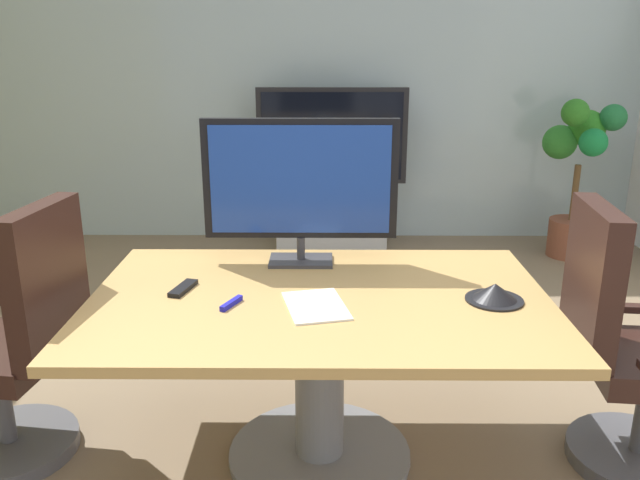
{
  "coord_description": "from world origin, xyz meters",
  "views": [
    {
      "loc": [
        0.17,
        -2.26,
        1.69
      ],
      "look_at": [
        0.15,
        0.33,
        0.88
      ],
      "focal_mm": 36.46,
      "sensor_mm": 36.0,
      "label": 1
    }
  ],
  "objects_px": {
    "office_chair_right": "(627,362)",
    "remote_control": "(183,288)",
    "conference_phone": "(495,293)",
    "office_chair_left": "(17,357)",
    "potted_plant": "(577,168)",
    "conference_table": "(320,341)",
    "wall_display_unit": "(332,195)",
    "tv_monitor": "(300,183)"
  },
  "relations": [
    {
      "from": "office_chair_left",
      "to": "wall_display_unit",
      "type": "bearing_deg",
      "value": 163.27
    },
    {
      "from": "office_chair_right",
      "to": "remote_control",
      "type": "bearing_deg",
      "value": 92.89
    },
    {
      "from": "conference_table",
      "to": "wall_display_unit",
      "type": "relative_size",
      "value": 1.36
    },
    {
      "from": "office_chair_right",
      "to": "wall_display_unit",
      "type": "xyz_separation_m",
      "value": [
        -1.14,
        2.89,
        -0.01
      ]
    },
    {
      "from": "tv_monitor",
      "to": "wall_display_unit",
      "type": "distance_m",
      "value": 2.56
    },
    {
      "from": "conference_phone",
      "to": "remote_control",
      "type": "xyz_separation_m",
      "value": [
        -1.21,
        0.1,
        -0.02
      ]
    },
    {
      "from": "conference_phone",
      "to": "remote_control",
      "type": "height_order",
      "value": "conference_phone"
    },
    {
      "from": "office_chair_left",
      "to": "potted_plant",
      "type": "height_order",
      "value": "potted_plant"
    },
    {
      "from": "conference_table",
      "to": "tv_monitor",
      "type": "height_order",
      "value": "tv_monitor"
    },
    {
      "from": "office_chair_right",
      "to": "wall_display_unit",
      "type": "bearing_deg",
      "value": 26.95
    },
    {
      "from": "tv_monitor",
      "to": "potted_plant",
      "type": "xyz_separation_m",
      "value": [
        2.08,
        2.27,
        -0.38
      ]
    },
    {
      "from": "office_chair_right",
      "to": "potted_plant",
      "type": "bearing_deg",
      "value": -10.63
    },
    {
      "from": "office_chair_left",
      "to": "tv_monitor",
      "type": "distance_m",
      "value": 1.36
    },
    {
      "from": "conference_table",
      "to": "potted_plant",
      "type": "xyz_separation_m",
      "value": [
        1.99,
        2.67,
        0.18
      ]
    },
    {
      "from": "conference_table",
      "to": "conference_phone",
      "type": "relative_size",
      "value": 8.09
    },
    {
      "from": "conference_table",
      "to": "remote_control",
      "type": "distance_m",
      "value": 0.58
    },
    {
      "from": "potted_plant",
      "to": "conference_phone",
      "type": "xyz_separation_m",
      "value": [
        -1.32,
        -2.71,
        0.05
      ]
    },
    {
      "from": "office_chair_left",
      "to": "tv_monitor",
      "type": "bearing_deg",
      "value": 116.83
    },
    {
      "from": "remote_control",
      "to": "potted_plant",
      "type": "bearing_deg",
      "value": 60.77
    },
    {
      "from": "conference_table",
      "to": "remote_control",
      "type": "xyz_separation_m",
      "value": [
        -0.54,
        0.06,
        0.2
      ]
    },
    {
      "from": "office_chair_right",
      "to": "conference_phone",
      "type": "height_order",
      "value": "office_chair_right"
    },
    {
      "from": "office_chair_left",
      "to": "potted_plant",
      "type": "bearing_deg",
      "value": 137.31
    },
    {
      "from": "tv_monitor",
      "to": "wall_display_unit",
      "type": "xyz_separation_m",
      "value": [
        0.16,
        2.47,
        -0.64
      ]
    },
    {
      "from": "tv_monitor",
      "to": "conference_phone",
      "type": "bearing_deg",
      "value": -30.53
    },
    {
      "from": "office_chair_left",
      "to": "conference_phone",
      "type": "height_order",
      "value": "office_chair_left"
    },
    {
      "from": "office_chair_right",
      "to": "tv_monitor",
      "type": "xyz_separation_m",
      "value": [
        -1.31,
        0.42,
        0.63
      ]
    },
    {
      "from": "office_chair_left",
      "to": "potted_plant",
      "type": "xyz_separation_m",
      "value": [
        3.21,
        2.66,
        0.25
      ]
    },
    {
      "from": "office_chair_right",
      "to": "potted_plant",
      "type": "height_order",
      "value": "potted_plant"
    },
    {
      "from": "tv_monitor",
      "to": "wall_display_unit",
      "type": "bearing_deg",
      "value": 86.25
    },
    {
      "from": "office_chair_right",
      "to": "remote_control",
      "type": "xyz_separation_m",
      "value": [
        -1.76,
        0.08,
        0.28
      ]
    },
    {
      "from": "office_chair_right",
      "to": "wall_display_unit",
      "type": "height_order",
      "value": "wall_display_unit"
    },
    {
      "from": "tv_monitor",
      "to": "potted_plant",
      "type": "bearing_deg",
      "value": 47.53
    },
    {
      "from": "office_chair_left",
      "to": "wall_display_unit",
      "type": "xyz_separation_m",
      "value": [
        1.3,
        2.86,
        -0.01
      ]
    },
    {
      "from": "office_chair_left",
      "to": "conference_phone",
      "type": "distance_m",
      "value": 1.91
    },
    {
      "from": "office_chair_left",
      "to": "tv_monitor",
      "type": "relative_size",
      "value": 1.3
    },
    {
      "from": "potted_plant",
      "to": "office_chair_right",
      "type": "bearing_deg",
      "value": -105.98
    },
    {
      "from": "tv_monitor",
      "to": "office_chair_left",
      "type": "bearing_deg",
      "value": -160.8
    },
    {
      "from": "office_chair_right",
      "to": "conference_phone",
      "type": "relative_size",
      "value": 4.95
    },
    {
      "from": "wall_display_unit",
      "to": "conference_phone",
      "type": "height_order",
      "value": "wall_display_unit"
    },
    {
      "from": "potted_plant",
      "to": "conference_table",
      "type": "bearing_deg",
      "value": -126.69
    },
    {
      "from": "office_chair_left",
      "to": "remote_control",
      "type": "xyz_separation_m",
      "value": [
        0.68,
        0.05,
        0.28
      ]
    },
    {
      "from": "conference_table",
      "to": "potted_plant",
      "type": "relative_size",
      "value": 1.42
    }
  ]
}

